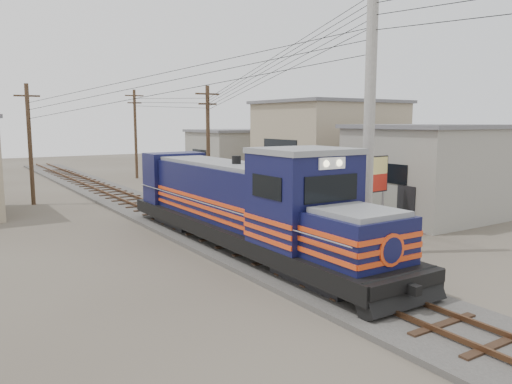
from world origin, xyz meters
TOP-DOWN VIEW (x-y plane):
  - ground at (0.00, 0.00)m, footprint 120.00×120.00m
  - ballast at (0.00, 10.00)m, footprint 3.60×70.00m
  - track at (0.00, 10.00)m, footprint 1.15×70.00m
  - locomotive at (0.00, 2.35)m, footprint 2.88×15.69m
  - utility_pole_main at (3.50, -0.50)m, footprint 0.40×0.40m
  - wooden_pole_mid at (4.50, 14.00)m, footprint 1.60×0.24m
  - wooden_pole_far at (4.80, 28.00)m, footprint 1.60×0.24m
  - wooden_pole_left at (-5.00, 18.00)m, footprint 1.60×0.24m
  - power_lines at (-0.14, 8.49)m, footprint 9.65×19.00m
  - shophouse_front at (11.50, 3.00)m, footprint 7.35×6.30m
  - shophouse_mid at (12.50, 12.00)m, footprint 8.40×7.35m
  - shophouse_back at (11.00, 22.00)m, footprint 6.30×6.30m
  - billboard at (6.10, 1.86)m, footprint 2.18×0.33m
  - market_umbrella at (6.77, 6.17)m, footprint 2.49×2.49m
  - vendor at (6.45, 5.18)m, footprint 0.81×0.74m
  - plant_nursery at (5.87, 3.31)m, footprint 3.42×3.06m

SIDE VIEW (x-z plane):
  - ground at x=0.00m, z-range 0.00..0.00m
  - ballast at x=0.00m, z-range 0.00..0.16m
  - track at x=0.00m, z-range 0.20..0.32m
  - plant_nursery at x=5.87m, z-range -0.11..1.00m
  - vendor at x=6.45m, z-range 0.00..1.85m
  - locomotive at x=0.00m, z-range -0.24..3.65m
  - market_umbrella at x=6.77m, z-range 0.81..2.96m
  - shophouse_back at x=11.00m, z-range 0.01..4.21m
  - shophouse_front at x=11.50m, z-range 0.01..4.71m
  - billboard at x=6.10m, z-range 0.80..4.16m
  - shophouse_mid at x=12.50m, z-range 0.01..6.21m
  - wooden_pole_mid at x=4.50m, z-range 0.18..7.18m
  - wooden_pole_left at x=-5.00m, z-range 0.18..7.18m
  - wooden_pole_far at x=4.80m, z-range 0.18..7.68m
  - utility_pole_main at x=3.50m, z-range 0.00..10.00m
  - power_lines at x=-0.14m, z-range 5.91..9.21m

